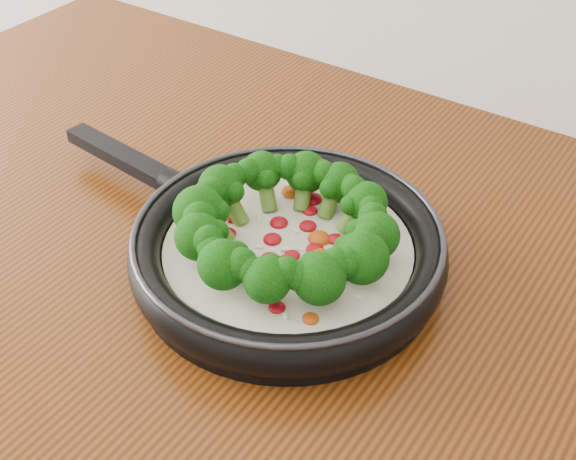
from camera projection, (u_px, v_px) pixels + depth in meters
The scene contains 1 object.
skillet at pixel (285, 243), 0.70m from camera, with size 0.48×0.32×0.09m.
Camera 1 is at (0.17, 0.65, 1.38)m, focal length 46.80 mm.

